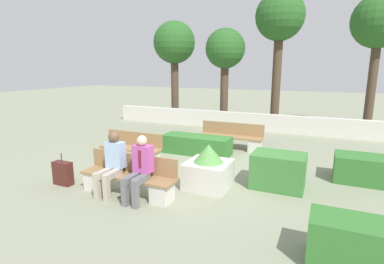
{
  "coord_description": "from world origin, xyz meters",
  "views": [
    {
      "loc": [
        3.08,
        -6.65,
        2.58
      ],
      "look_at": [
        -0.16,
        0.5,
        0.9
      ],
      "focal_mm": 28.0,
      "sensor_mm": 36.0,
      "label": 1
    }
  ],
  "objects_px": {
    "person_seated_woman": "(112,161)",
    "suitcase": "(63,173)",
    "bench_front": "(128,179)",
    "tree_center_right": "(280,20)",
    "tree_leftmost": "(174,45)",
    "planter_corner_left": "(208,169)",
    "tree_rightmost": "(379,24)",
    "person_seated_man": "(140,166)",
    "bench_right_side": "(230,139)",
    "tree_center_left": "(225,51)",
    "bench_left_side": "(131,151)"
  },
  "relations": [
    {
      "from": "planter_corner_left",
      "to": "tree_rightmost",
      "type": "xyz_separation_m",
      "value": [
        3.83,
        8.32,
        3.85
      ]
    },
    {
      "from": "tree_center_left",
      "to": "tree_leftmost",
      "type": "bearing_deg",
      "value": 175.19
    },
    {
      "from": "person_seated_man",
      "to": "tree_center_left",
      "type": "distance_m",
      "value": 9.3
    },
    {
      "from": "bench_front",
      "to": "tree_rightmost",
      "type": "distance_m",
      "value": 11.41
    },
    {
      "from": "tree_rightmost",
      "to": "bench_left_side",
      "type": "bearing_deg",
      "value": -130.7
    },
    {
      "from": "tree_rightmost",
      "to": "person_seated_woman",
      "type": "bearing_deg",
      "value": -120.03
    },
    {
      "from": "person_seated_man",
      "to": "tree_rightmost",
      "type": "xyz_separation_m",
      "value": [
        4.81,
        9.5,
        3.56
      ]
    },
    {
      "from": "tree_center_left",
      "to": "tree_center_right",
      "type": "xyz_separation_m",
      "value": [
        2.32,
        0.26,
        1.24
      ]
    },
    {
      "from": "tree_center_left",
      "to": "person_seated_woman",
      "type": "bearing_deg",
      "value": -86.47
    },
    {
      "from": "bench_front",
      "to": "bench_right_side",
      "type": "distance_m",
      "value": 4.45
    },
    {
      "from": "bench_left_side",
      "to": "suitcase",
      "type": "relative_size",
      "value": 2.45
    },
    {
      "from": "person_seated_man",
      "to": "bench_front",
      "type": "bearing_deg",
      "value": 159.98
    },
    {
      "from": "tree_rightmost",
      "to": "person_seated_man",
      "type": "bearing_deg",
      "value": -116.85
    },
    {
      "from": "tree_leftmost",
      "to": "tree_rightmost",
      "type": "distance_m",
      "value": 8.79
    },
    {
      "from": "bench_front",
      "to": "planter_corner_left",
      "type": "height_order",
      "value": "planter_corner_left"
    },
    {
      "from": "planter_corner_left",
      "to": "tree_rightmost",
      "type": "height_order",
      "value": "tree_rightmost"
    },
    {
      "from": "bench_left_side",
      "to": "suitcase",
      "type": "xyz_separation_m",
      "value": [
        -0.39,
        -2.02,
        -0.05
      ]
    },
    {
      "from": "tree_center_right",
      "to": "person_seated_man",
      "type": "bearing_deg",
      "value": -96.85
    },
    {
      "from": "person_seated_man",
      "to": "person_seated_woman",
      "type": "height_order",
      "value": "person_seated_woman"
    },
    {
      "from": "bench_left_side",
      "to": "bench_right_side",
      "type": "bearing_deg",
      "value": 47.29
    },
    {
      "from": "planter_corner_left",
      "to": "tree_leftmost",
      "type": "distance_m",
      "value": 9.88
    },
    {
      "from": "person_seated_woman",
      "to": "tree_center_left",
      "type": "bearing_deg",
      "value": 93.53
    },
    {
      "from": "bench_front",
      "to": "bench_left_side",
      "type": "relative_size",
      "value": 1.18
    },
    {
      "from": "bench_left_side",
      "to": "person_seated_man",
      "type": "distance_m",
      "value": 2.61
    },
    {
      "from": "planter_corner_left",
      "to": "tree_center_left",
      "type": "height_order",
      "value": "tree_center_left"
    },
    {
      "from": "person_seated_man",
      "to": "planter_corner_left",
      "type": "bearing_deg",
      "value": 50.22
    },
    {
      "from": "bench_front",
      "to": "person_seated_man",
      "type": "distance_m",
      "value": 0.57
    },
    {
      "from": "person_seated_man",
      "to": "tree_center_left",
      "type": "xyz_separation_m",
      "value": [
        -1.22,
        8.84,
        2.62
      ]
    },
    {
      "from": "suitcase",
      "to": "tree_leftmost",
      "type": "bearing_deg",
      "value": 101.81
    },
    {
      "from": "suitcase",
      "to": "tree_center_left",
      "type": "height_order",
      "value": "tree_center_left"
    },
    {
      "from": "planter_corner_left",
      "to": "suitcase",
      "type": "bearing_deg",
      "value": -158.1
    },
    {
      "from": "person_seated_man",
      "to": "tree_rightmost",
      "type": "bearing_deg",
      "value": 63.15
    },
    {
      "from": "suitcase",
      "to": "planter_corner_left",
      "type": "bearing_deg",
      "value": 21.9
    },
    {
      "from": "bench_front",
      "to": "tree_center_left",
      "type": "height_order",
      "value": "tree_center_left"
    },
    {
      "from": "tree_center_right",
      "to": "tree_rightmost",
      "type": "xyz_separation_m",
      "value": [
        3.72,
        0.4,
        -0.31
      ]
    },
    {
      "from": "person_seated_man",
      "to": "suitcase",
      "type": "bearing_deg",
      "value": -178.88
    },
    {
      "from": "person_seated_woman",
      "to": "suitcase",
      "type": "bearing_deg",
      "value": -178.16
    },
    {
      "from": "person_seated_woman",
      "to": "tree_center_right",
      "type": "relative_size",
      "value": 0.23
    },
    {
      "from": "person_seated_man",
      "to": "planter_corner_left",
      "type": "distance_m",
      "value": 1.56
    },
    {
      "from": "suitcase",
      "to": "tree_center_right",
      "type": "bearing_deg",
      "value": 71.03
    },
    {
      "from": "bench_front",
      "to": "tree_center_right",
      "type": "distance_m",
      "value": 10.02
    },
    {
      "from": "person_seated_woman",
      "to": "tree_center_left",
      "type": "distance_m",
      "value": 9.23
    },
    {
      "from": "tree_rightmost",
      "to": "tree_leftmost",
      "type": "bearing_deg",
      "value": -177.19
    },
    {
      "from": "person_seated_man",
      "to": "tree_center_right",
      "type": "relative_size",
      "value": 0.22
    },
    {
      "from": "bench_front",
      "to": "tree_rightmost",
      "type": "xyz_separation_m",
      "value": [
        5.2,
        9.36,
        3.94
      ]
    },
    {
      "from": "bench_front",
      "to": "tree_center_right",
      "type": "height_order",
      "value": "tree_center_right"
    },
    {
      "from": "person_seated_man",
      "to": "tree_center_right",
      "type": "bearing_deg",
      "value": 83.15
    },
    {
      "from": "tree_center_right",
      "to": "bench_right_side",
      "type": "bearing_deg",
      "value": -97.94
    },
    {
      "from": "bench_right_side",
      "to": "person_seated_woman",
      "type": "xyz_separation_m",
      "value": [
        -1.13,
        -4.51,
        0.4
      ]
    },
    {
      "from": "person_seated_woman",
      "to": "suitcase",
      "type": "xyz_separation_m",
      "value": [
        -1.37,
        -0.04,
        -0.46
      ]
    }
  ]
}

